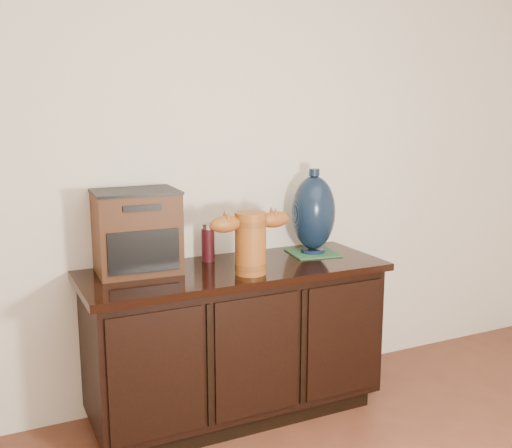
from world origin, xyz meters
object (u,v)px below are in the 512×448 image
lamp_base (314,213)px  spray_can (208,243)px  terracotta_vessel (250,239)px  tv_radio (136,231)px  sideboard (235,340)px

lamp_base → spray_can: 0.57m
terracotta_vessel → spray_can: (-0.09, 0.30, -0.07)m
terracotta_vessel → tv_radio: bearing=148.3°
sideboard → lamp_base: size_ratio=3.35×
tv_radio → lamp_base: 0.91m
sideboard → tv_radio: tv_radio is taller
sideboard → lamp_base: 0.76m
lamp_base → spray_can: (-0.55, 0.09, -0.12)m
terracotta_vessel → lamp_base: size_ratio=0.92×
terracotta_vessel → sideboard: bearing=97.3°
terracotta_vessel → lamp_base: lamp_base is taller
tv_radio → terracotta_vessel: bearing=-27.3°
terracotta_vessel → spray_can: terracotta_vessel is taller
sideboard → lamp_base: lamp_base is taller
sideboard → tv_radio: (-0.43, 0.13, 0.56)m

